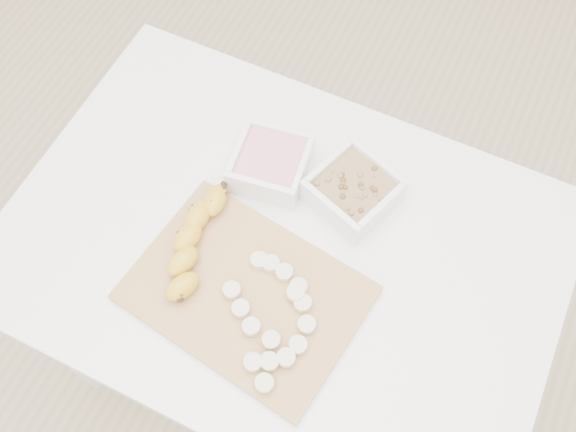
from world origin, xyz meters
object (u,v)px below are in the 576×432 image
at_px(banana, 194,244).
at_px(cutting_board, 246,293).
at_px(bowl_yogurt, 271,164).
at_px(table, 281,265).
at_px(bowl_granola, 353,191).

bearing_deg(banana, cutting_board, -14.17).
xyz_separation_m(bowl_yogurt, banana, (-0.05, -0.21, 0.00)).
bearing_deg(bowl_yogurt, table, -57.12).
relative_size(table, banana, 4.41).
distance_m(cutting_board, banana, 0.13).
height_order(bowl_granola, banana, bowl_granola).
relative_size(table, cutting_board, 2.58).
xyz_separation_m(table, bowl_granola, (0.08, 0.14, 0.13)).
distance_m(bowl_granola, banana, 0.30).
bearing_deg(bowl_yogurt, cutting_board, -73.69).
distance_m(bowl_yogurt, banana, 0.21).
relative_size(bowl_yogurt, cutting_board, 0.39).
bearing_deg(bowl_granola, banana, -133.82).
xyz_separation_m(bowl_yogurt, cutting_board, (0.07, -0.24, -0.02)).
bearing_deg(bowl_yogurt, bowl_granola, 4.37).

